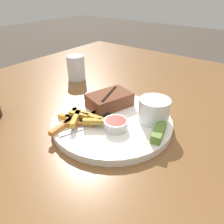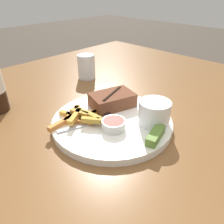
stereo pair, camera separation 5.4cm
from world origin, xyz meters
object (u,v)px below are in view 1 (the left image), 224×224
object	(u,v)px
steak_portion	(109,100)
pickle_spear	(159,132)
coleslaw_cup	(154,109)
knife_utensil	(103,112)
drinking_glass	(76,68)
dinner_plate	(112,122)
dipping_sauce_cup	(116,124)
fork_utensil	(83,128)

from	to	relation	value
steak_portion	pickle_spear	xyz separation A→B (m)	(-0.04, -0.17, -0.01)
steak_portion	coleslaw_cup	xyz separation A→B (m)	(0.01, -0.13, 0.01)
knife_utensil	drinking_glass	distance (m)	0.30
steak_portion	coleslaw_cup	world-z (taller)	coleslaw_cup
dinner_plate	dipping_sauce_cup	world-z (taller)	dipping_sauce_cup
dipping_sauce_cup	knife_utensil	distance (m)	0.08
dinner_plate	dipping_sauce_cup	distance (m)	0.05
steak_portion	pickle_spear	size ratio (longest dim) A/B	1.82
dinner_plate	pickle_spear	world-z (taller)	pickle_spear
drinking_glass	steak_portion	bearing A→B (deg)	-115.41
dinner_plate	coleslaw_cup	world-z (taller)	coleslaw_cup
dipping_sauce_cup	drinking_glass	size ratio (longest dim) A/B	0.64
dinner_plate	steak_portion	size ratio (longest dim) A/B	2.27
pickle_spear	knife_utensil	xyz separation A→B (m)	(0.00, 0.16, -0.01)
dinner_plate	drinking_glass	xyz separation A→B (m)	(0.17, 0.29, 0.04)
dinner_plate	coleslaw_cup	bearing A→B (deg)	-55.71
knife_utensil	fork_utensil	bearing A→B (deg)	122.40
steak_portion	drinking_glass	distance (m)	0.27
coleslaw_cup	dipping_sauce_cup	bearing A→B (deg)	148.70
coleslaw_cup	drinking_glass	size ratio (longest dim) A/B	0.86
fork_utensil	knife_utensil	size ratio (longest dim) A/B	0.83
dipping_sauce_cup	drinking_glass	xyz separation A→B (m)	(0.20, 0.33, 0.01)
steak_portion	fork_utensil	distance (m)	0.13
pickle_spear	knife_utensil	bearing A→B (deg)	88.63
fork_utensil	knife_utensil	distance (m)	0.09
dipping_sauce_cup	coleslaw_cup	bearing A→B (deg)	-31.30
knife_utensil	coleslaw_cup	bearing A→B (deg)	-132.47
steak_portion	dipping_sauce_cup	size ratio (longest dim) A/B	2.35
dipping_sauce_cup	knife_utensil	size ratio (longest dim) A/B	0.37
drinking_glass	knife_utensil	bearing A→B (deg)	-121.44
pickle_spear	knife_utensil	world-z (taller)	pickle_spear
knife_utensil	pickle_spear	bearing A→B (deg)	-155.19
steak_portion	drinking_glass	world-z (taller)	drinking_glass
dipping_sauce_cup	fork_utensil	size ratio (longest dim) A/B	0.44
steak_portion	knife_utensil	bearing A→B (deg)	-168.14
fork_utensil	coleslaw_cup	bearing A→B (deg)	-19.67
dinner_plate	knife_utensil	world-z (taller)	knife_utensil
pickle_spear	fork_utensil	size ratio (longest dim) A/B	0.57
dinner_plate	steak_portion	bearing A→B (deg)	43.29
dipping_sauce_cup	pickle_spear	xyz separation A→B (m)	(0.03, -0.09, -0.00)
pickle_spear	knife_utensil	distance (m)	0.16
dinner_plate	steak_portion	world-z (taller)	steak_portion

